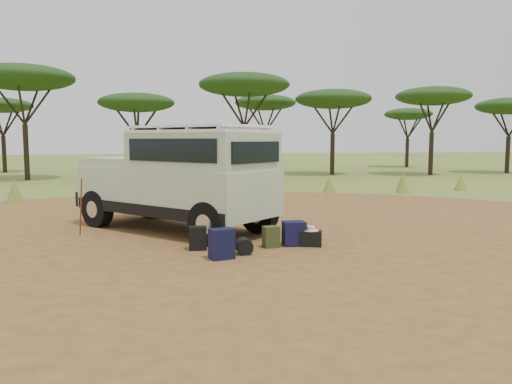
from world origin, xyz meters
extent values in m
plane|color=olive|center=(0.00, 0.00, 0.00)|extent=(140.00, 140.00, 0.00)
cylinder|color=#996232|center=(0.00, 0.00, 0.00)|extent=(23.00, 23.00, 0.01)
cone|color=olive|center=(-6.00, 8.30, 0.42)|extent=(0.60, 0.60, 0.85)
cone|color=olive|center=(-3.00, 9.20, 0.35)|extent=(0.60, 0.60, 0.70)
cone|color=olive|center=(0.00, 8.80, 0.45)|extent=(0.60, 0.60, 0.90)
cone|color=olive|center=(3.00, 8.40, 0.40)|extent=(0.60, 0.60, 0.80)
cone|color=olive|center=(6.00, 9.10, 0.38)|extent=(0.60, 0.60, 0.75)
cone|color=olive|center=(9.00, 8.50, 0.42)|extent=(0.60, 0.60, 0.85)
cone|color=olive|center=(12.00, 8.90, 0.35)|extent=(0.60, 0.60, 0.70)
cylinder|color=#2D2419|center=(-8.00, 19.00, 1.53)|extent=(0.28, 0.28, 3.06)
ellipsoid|color=#173A15|center=(-8.00, 19.00, 5.58)|extent=(5.50, 5.50, 1.38)
cylinder|color=#2D2419|center=(-2.00, 18.20, 1.17)|extent=(0.28, 0.28, 2.34)
ellipsoid|color=#173A15|center=(-2.00, 18.20, 4.26)|extent=(4.20, 4.20, 1.05)
cylinder|color=#2D2419|center=(4.00, 17.80, 1.46)|extent=(0.28, 0.28, 2.93)
ellipsoid|color=#173A15|center=(4.00, 17.80, 5.33)|extent=(5.20, 5.20, 1.30)
cylinder|color=#2D2419|center=(10.00, 19.50, 1.30)|extent=(0.28, 0.28, 2.61)
ellipsoid|color=#173A15|center=(10.00, 19.50, 4.76)|extent=(4.80, 4.80, 1.20)
cylinder|color=#2D2419|center=(16.00, 18.00, 1.35)|extent=(0.28, 0.28, 2.70)
ellipsoid|color=#173A15|center=(16.00, 18.00, 4.92)|extent=(4.60, 4.60, 1.15)
cylinder|color=#2D2419|center=(22.00, 18.60, 1.22)|extent=(0.28, 0.28, 2.43)
ellipsoid|color=#173A15|center=(22.00, 18.60, 4.43)|extent=(4.40, 4.40, 1.10)
cylinder|color=#2D2419|center=(-11.00, 26.00, 1.24)|extent=(0.28, 0.28, 2.48)
ellipsoid|color=#173A15|center=(-11.00, 26.00, 4.51)|extent=(4.00, 4.00, 1.00)
cylinder|color=#2D2419|center=(7.00, 25.50, 1.35)|extent=(0.28, 0.28, 2.70)
ellipsoid|color=#173A15|center=(7.00, 25.50, 4.92)|extent=(4.50, 4.50, 1.12)
cylinder|color=#2D2419|center=(19.00, 26.50, 1.17)|extent=(0.28, 0.28, 2.34)
ellipsoid|color=#173A15|center=(19.00, 26.50, 4.26)|extent=(3.80, 3.80, 0.95)
cube|color=#ADC0A4|center=(-0.69, 1.78, 1.00)|extent=(4.89, 5.13, 1.06)
cube|color=black|center=(-0.69, 1.78, 0.60)|extent=(4.85, 5.09, 0.27)
cube|color=#ADC0A4|center=(-0.10, 1.11, 1.95)|extent=(3.56, 3.65, 0.84)
cube|color=white|center=(-0.10, 1.11, 2.40)|extent=(3.59, 3.68, 0.07)
cube|color=white|center=(-0.10, 1.11, 2.52)|extent=(3.33, 3.41, 0.06)
cube|color=#ADC0A4|center=(-1.75, 2.97, 1.64)|extent=(2.69, 2.68, 0.22)
cube|color=black|center=(-1.12, 2.26, 1.99)|extent=(1.39, 1.27, 0.59)
cube|color=black|center=(-0.85, 0.44, 1.99)|extent=(1.79, 2.01, 0.50)
cube|color=black|center=(0.66, 1.78, 1.99)|extent=(1.79, 2.01, 0.50)
cube|color=black|center=(0.95, -0.07, 1.95)|extent=(1.27, 1.14, 0.46)
cube|color=black|center=(-2.41, 3.71, 0.67)|extent=(1.62, 1.46, 0.38)
cylinder|color=black|center=(-2.50, 3.82, 1.57)|extent=(1.13, 1.02, 0.08)
cylinder|color=black|center=(-2.50, 3.82, 0.97)|extent=(1.13, 1.02, 0.08)
cylinder|color=silver|center=(-2.75, 3.62, 1.34)|extent=(0.24, 0.22, 0.25)
cylinder|color=silver|center=(-2.28, 4.04, 1.34)|extent=(0.24, 0.22, 0.25)
cube|color=white|center=(-2.47, 3.78, 0.80)|extent=(0.38, 0.35, 0.13)
cylinder|color=black|center=(-0.33, 2.84, 1.87)|extent=(0.13, 0.13, 0.92)
cylinder|color=black|center=(-2.63, 2.61, 0.47)|extent=(0.86, 0.91, 0.94)
cylinder|color=black|center=(-1.28, 3.80, 0.47)|extent=(0.86, 0.91, 0.94)
cylinder|color=black|center=(-0.10, -0.23, 0.47)|extent=(0.86, 0.91, 0.94)
cylinder|color=black|center=(1.24, 0.96, 0.47)|extent=(0.86, 0.91, 0.94)
cylinder|color=maroon|center=(-2.86, 1.36, 0.68)|extent=(0.16, 0.33, 1.35)
cube|color=black|center=(-0.37, -0.61, 0.24)|extent=(0.37, 0.28, 0.48)
cube|color=#111336|center=(0.00, -1.46, 0.29)|extent=(0.49, 0.40, 0.57)
cube|color=#373E1C|center=(1.13, -0.70, 0.22)|extent=(0.35, 0.27, 0.45)
cube|color=#111336|center=(1.65, -0.61, 0.26)|extent=(0.47, 0.36, 0.52)
cube|color=black|center=(1.98, -0.72, 0.16)|extent=(0.55, 0.47, 0.33)
cylinder|color=black|center=(0.47, -1.17, 0.16)|extent=(0.33, 0.33, 0.32)
cylinder|color=beige|center=(1.98, -0.72, 0.33)|extent=(0.34, 0.34, 0.01)
cylinder|color=beige|center=(1.98, -0.72, 0.38)|extent=(0.17, 0.17, 0.09)
camera|label=1|loc=(-1.25, -10.53, 2.22)|focal=35.00mm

